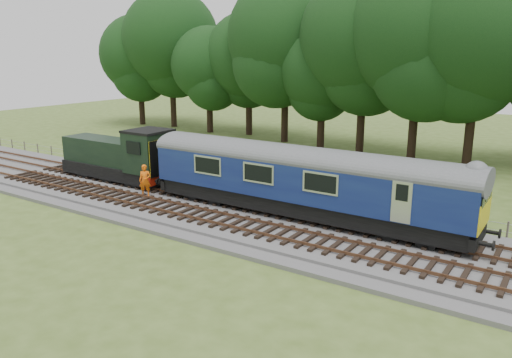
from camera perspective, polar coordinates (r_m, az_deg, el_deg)
The scene contains 9 objects.
ground at distance 28.26m, azimuth -3.98°, elevation -4.12°, with size 120.00×120.00×0.00m, color #465E22.
ballast at distance 28.21m, azimuth -3.99°, elevation -3.79°, with size 70.00×7.00×0.35m, color #4C4C4F.
track_north at distance 29.20m, azimuth -2.33°, elevation -2.63°, with size 67.20×2.40×0.21m.
track_south at distance 26.95m, azimuth -6.07°, elevation -4.17°, with size 67.20×2.40×0.21m.
fence at distance 31.78m, azimuth 0.94°, elevation -1.99°, with size 64.00×0.12×1.00m, color #6B6054, non-canonical shape.
tree_line at distance 47.08m, azimuth 12.50°, elevation 3.07°, with size 70.00×8.00×18.00m, color black, non-canonical shape.
dmu_railcar at distance 26.41m, azimuth 5.23°, elevation 0.42°, with size 18.05×2.86×3.88m.
shunter_loco at distance 35.16m, azimuth -15.20°, elevation 2.42°, with size 8.91×2.60×3.38m.
worker at distance 31.12m, azimuth -12.56°, elevation -0.16°, with size 0.71×0.47×1.95m, color orange.
Camera 1 is at (16.38, -21.22, 8.95)m, focal length 35.00 mm.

